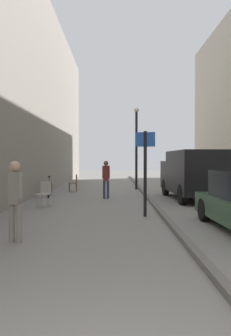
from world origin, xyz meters
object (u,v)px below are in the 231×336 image
at_px(cafe_chair_by_doorway, 74,182).
at_px(delivery_van, 193,173).
at_px(pedestrian_main_foreground, 106,177).
at_px(street_sign_post, 145,166).
at_px(lamp_post, 136,143).
at_px(bicycle_leaning, 50,189).
at_px(cafe_chair_near_window, 44,192).
at_px(pedestrian_mid_block, 15,196).

bearing_deg(cafe_chair_by_doorway, delivery_van, -125.28).
bearing_deg(delivery_van, pedestrian_main_foreground, 171.18).
relative_size(pedestrian_main_foreground, street_sign_post, 0.65).
distance_m(lamp_post, bicycle_leaning, 6.14).
bearing_deg(cafe_chair_near_window, lamp_post, -99.41).
distance_m(pedestrian_main_foreground, cafe_chair_by_doorway, 3.74).
relative_size(pedestrian_mid_block, cafe_chair_by_doorway, 1.81).
bearing_deg(street_sign_post, pedestrian_mid_block, 60.11).
relative_size(lamp_post, cafe_chair_by_doorway, 5.06).
distance_m(pedestrian_main_foreground, lamp_post, 5.05).
xyz_separation_m(pedestrian_mid_block, lamp_post, (3.30, 12.32, 1.74)).
distance_m(pedestrian_main_foreground, bicycle_leaning, 2.83).
bearing_deg(street_sign_post, lamp_post, -78.57).
bearing_deg(cafe_chair_by_doorway, street_sign_post, -160.40).
relative_size(delivery_van, lamp_post, 1.04).
relative_size(street_sign_post, cafe_chair_by_doorway, 2.77).
height_order(street_sign_post, bicycle_leaning, street_sign_post).
bearing_deg(cafe_chair_by_doorway, bicycle_leaning, 159.20).
bearing_deg(street_sign_post, delivery_van, -106.63).
bearing_deg(bicycle_leaning, pedestrian_main_foreground, -21.15).
height_order(street_sign_post, cafe_chair_by_doorway, street_sign_post).
relative_size(street_sign_post, bicycle_leaning, 1.47).
bearing_deg(cafe_chair_by_doorway, lamp_post, -72.82).
height_order(delivery_van, lamp_post, lamp_post).
bearing_deg(lamp_post, delivery_van, -66.20).
height_order(pedestrian_mid_block, lamp_post, lamp_post).
bearing_deg(lamp_post, pedestrian_mid_block, -105.02).
relative_size(pedestrian_mid_block, street_sign_post, 0.66).
bearing_deg(delivery_van, cafe_chair_by_doorway, 144.36).
height_order(delivery_van, cafe_chair_near_window, delivery_van).
xyz_separation_m(delivery_van, cafe_chair_by_doorway, (-5.60, 3.67, -0.60)).
relative_size(bicycle_leaning, cafe_chair_by_doorway, 1.88).
bearing_deg(delivery_van, bicycle_leaning, 167.35).
xyz_separation_m(pedestrian_mid_block, delivery_van, (5.45, 7.44, 0.17)).
bearing_deg(street_sign_post, cafe_chair_near_window, -17.34).
height_order(street_sign_post, cafe_chair_near_window, street_sign_post).
xyz_separation_m(street_sign_post, cafe_chair_by_doorway, (-3.14, 7.93, -1.00)).
bearing_deg(pedestrian_mid_block, cafe_chair_near_window, 113.94).
distance_m(street_sign_post, bicycle_leaning, 6.84).
height_order(pedestrian_main_foreground, cafe_chair_near_window, pedestrian_main_foreground).
height_order(pedestrian_main_foreground, street_sign_post, street_sign_post).
xyz_separation_m(delivery_van, lamp_post, (-2.15, 4.87, 1.57)).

